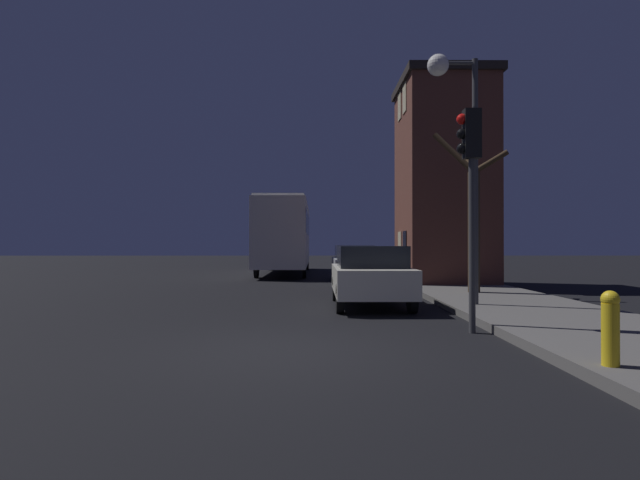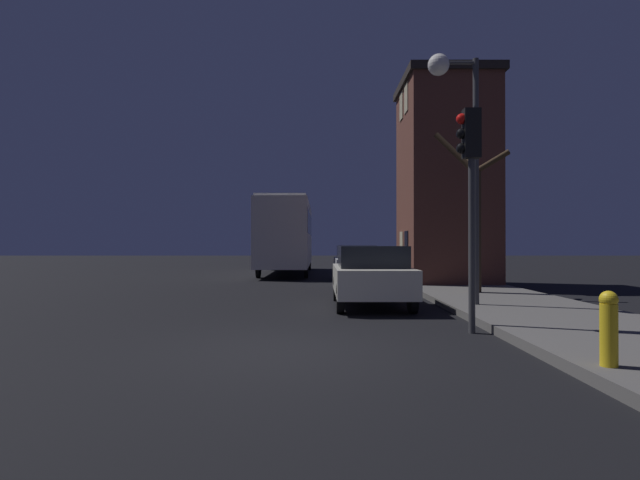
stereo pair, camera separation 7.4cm
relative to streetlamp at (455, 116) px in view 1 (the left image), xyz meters
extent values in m
plane|color=black|center=(-3.76, -4.32, -4.74)|extent=(120.00, 120.00, 0.00)
cube|color=#514F4C|center=(1.59, -4.32, -4.65)|extent=(3.54, 60.00, 0.17)
cube|color=brown|center=(1.64, 7.49, -0.76)|extent=(3.24, 3.97, 7.63)
cube|color=black|center=(1.64, 7.49, 3.21)|extent=(3.48, 4.21, 0.30)
cube|color=black|center=(0.00, 6.92, -3.17)|extent=(0.03, 0.70, 1.10)
cube|color=beige|center=(0.00, 8.06, -3.17)|extent=(0.03, 0.70, 1.10)
cube|color=beige|center=(0.00, 6.92, 2.46)|extent=(0.03, 0.70, 1.10)
cube|color=beige|center=(0.00, 8.06, 2.46)|extent=(0.03, 0.70, 1.10)
cylinder|color=#38383A|center=(0.49, 0.00, -1.59)|extent=(0.14, 0.14, 5.96)
cylinder|color=#38383A|center=(0.04, 0.00, 1.29)|extent=(0.90, 0.09, 0.09)
sphere|color=white|center=(-0.41, 0.00, 1.24)|extent=(0.52, 0.52, 0.52)
cylinder|color=#38383A|center=(-0.51, -2.95, -3.14)|extent=(0.12, 0.12, 3.20)
cube|color=black|center=(-0.51, -2.95, -1.09)|extent=(0.30, 0.24, 0.90)
sphere|color=red|center=(-0.69, -2.95, -0.82)|extent=(0.20, 0.20, 0.20)
sphere|color=black|center=(-0.69, -2.95, -1.09)|extent=(0.20, 0.20, 0.20)
sphere|color=black|center=(-0.69, -2.95, -1.36)|extent=(0.20, 0.20, 0.20)
cylinder|color=#382819|center=(1.40, 2.98, -2.75)|extent=(0.35, 0.35, 3.64)
cylinder|color=#382819|center=(0.88, 3.26, -0.31)|extent=(1.24, 0.77, 1.37)
cylinder|color=#382819|center=(1.88, 2.90, -0.64)|extent=(1.07, 0.34, 0.72)
cylinder|color=#382819|center=(1.38, 3.38, -0.55)|extent=(0.23, 0.93, 0.89)
cube|color=beige|center=(-5.07, 15.17, -2.62)|extent=(2.46, 10.88, 3.28)
cube|color=black|center=(-5.07, 15.17, -2.03)|extent=(2.48, 10.01, 1.18)
cube|color=#B2B2B2|center=(-5.07, 15.17, -0.92)|extent=(2.34, 10.33, 0.12)
cylinder|color=black|center=(-3.93, 18.71, -4.26)|extent=(0.18, 0.96, 0.96)
cylinder|color=black|center=(-6.21, 18.71, -4.26)|extent=(0.18, 0.96, 0.96)
cylinder|color=black|center=(-3.93, 11.63, -4.26)|extent=(0.18, 0.96, 0.96)
cylinder|color=black|center=(-6.21, 11.63, -4.26)|extent=(0.18, 0.96, 0.96)
cube|color=beige|center=(-1.96, 0.92, -4.05)|extent=(1.88, 3.99, 0.69)
cube|color=black|center=(-1.96, 0.73, -3.43)|extent=(1.65, 2.07, 0.54)
cylinder|color=black|center=(-1.11, 2.22, -4.39)|extent=(0.18, 0.70, 0.70)
cylinder|color=black|center=(-2.81, 2.22, -4.39)|extent=(0.18, 0.70, 0.70)
cylinder|color=black|center=(-1.11, -0.37, -4.39)|extent=(0.18, 0.70, 0.70)
cylinder|color=black|center=(-2.81, -0.37, -4.39)|extent=(0.18, 0.70, 0.70)
cube|color=#B7BABF|center=(-1.77, 9.25, -4.07)|extent=(1.73, 4.32, 0.68)
cube|color=black|center=(-1.77, 9.04, -3.45)|extent=(1.52, 2.25, 0.55)
cylinder|color=black|center=(-1.00, 10.66, -4.41)|extent=(0.18, 0.66, 0.66)
cylinder|color=black|center=(-2.55, 10.66, -4.41)|extent=(0.18, 0.66, 0.66)
cylinder|color=black|center=(-1.00, 7.85, -4.41)|extent=(0.18, 0.66, 0.66)
cylinder|color=black|center=(-2.55, 7.85, -4.41)|extent=(0.18, 0.66, 0.66)
cylinder|color=gold|center=(0.17, -6.08, -4.20)|extent=(0.20, 0.20, 0.75)
sphere|color=gold|center=(0.17, -6.08, -3.77)|extent=(0.21, 0.21, 0.21)
camera|label=1|loc=(-3.36, -12.05, -3.10)|focal=28.00mm
camera|label=2|loc=(-3.28, -12.05, -3.10)|focal=28.00mm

